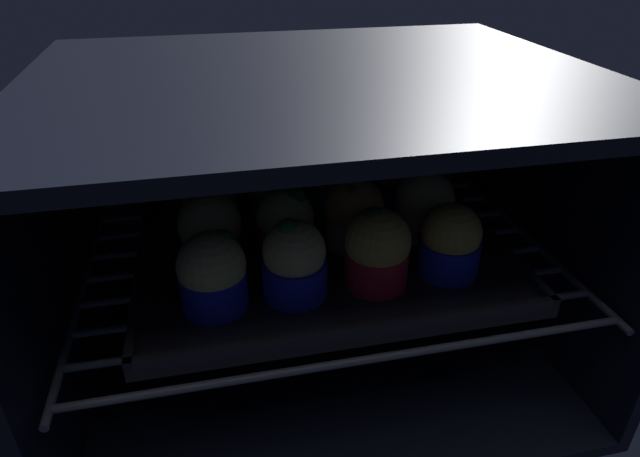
# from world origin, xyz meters

# --- Properties ---
(oven_cavity) EXTENTS (0.59, 0.47, 0.37)m
(oven_cavity) POSITION_xyz_m (0.00, 0.26, 0.17)
(oven_cavity) COLOR black
(oven_cavity) RESTS_ON ground
(oven_rack) EXTENTS (0.55, 0.42, 0.01)m
(oven_rack) POSITION_xyz_m (0.00, 0.22, 0.14)
(oven_rack) COLOR #444756
(oven_rack) RESTS_ON oven_cavity
(baking_tray) EXTENTS (0.42, 0.33, 0.02)m
(baking_tray) POSITION_xyz_m (0.00, 0.21, 0.15)
(baking_tray) COLOR black
(baking_tray) RESTS_ON oven_rack
(muffin_row0_col0) EXTENTS (0.07, 0.07, 0.08)m
(muffin_row0_col0) POSITION_xyz_m (-0.13, 0.12, 0.19)
(muffin_row0_col0) COLOR #1928B7
(muffin_row0_col0) RESTS_ON baking_tray
(muffin_row0_col1) EXTENTS (0.07, 0.07, 0.09)m
(muffin_row0_col1) POSITION_xyz_m (-0.05, 0.12, 0.19)
(muffin_row0_col1) COLOR #1928B7
(muffin_row0_col1) RESTS_ON baking_tray
(muffin_row0_col2) EXTENTS (0.07, 0.07, 0.09)m
(muffin_row0_col2) POSITION_xyz_m (0.04, 0.12, 0.19)
(muffin_row0_col2) COLOR red
(muffin_row0_col2) RESTS_ON baking_tray
(muffin_row0_col3) EXTENTS (0.07, 0.07, 0.08)m
(muffin_row0_col3) POSITION_xyz_m (0.13, 0.13, 0.19)
(muffin_row0_col3) COLOR #1928B7
(muffin_row0_col3) RESTS_ON baking_tray
(muffin_row1_col0) EXTENTS (0.07, 0.07, 0.08)m
(muffin_row1_col0) POSITION_xyz_m (-0.13, 0.21, 0.19)
(muffin_row1_col0) COLOR #0C8C84
(muffin_row1_col0) RESTS_ON baking_tray
(muffin_row1_col1) EXTENTS (0.07, 0.07, 0.08)m
(muffin_row1_col1) POSITION_xyz_m (-0.04, 0.21, 0.19)
(muffin_row1_col1) COLOR red
(muffin_row1_col1) RESTS_ON baking_tray
(muffin_row1_col2) EXTENTS (0.07, 0.07, 0.08)m
(muffin_row1_col2) POSITION_xyz_m (0.04, 0.21, 0.19)
(muffin_row1_col2) COLOR silver
(muffin_row1_col2) RESTS_ON baking_tray
(muffin_row1_col3) EXTENTS (0.07, 0.07, 0.08)m
(muffin_row1_col3) POSITION_xyz_m (0.13, 0.21, 0.19)
(muffin_row1_col3) COLOR silver
(muffin_row1_col3) RESTS_ON baking_tray
(muffin_row2_col0) EXTENTS (0.07, 0.07, 0.08)m
(muffin_row2_col0) POSITION_xyz_m (-0.12, 0.30, 0.19)
(muffin_row2_col0) COLOR silver
(muffin_row2_col0) RESTS_ON baking_tray
(muffin_row2_col1) EXTENTS (0.07, 0.07, 0.08)m
(muffin_row2_col1) POSITION_xyz_m (-0.04, 0.29, 0.19)
(muffin_row2_col1) COLOR #0C8C84
(muffin_row2_col1) RESTS_ON baking_tray
(muffin_row2_col2) EXTENTS (0.07, 0.07, 0.08)m
(muffin_row2_col2) POSITION_xyz_m (0.04, 0.30, 0.19)
(muffin_row2_col2) COLOR #0C8C84
(muffin_row2_col2) RESTS_ON baking_tray
(muffin_row2_col3) EXTENTS (0.07, 0.07, 0.08)m
(muffin_row2_col3) POSITION_xyz_m (0.12, 0.30, 0.19)
(muffin_row2_col3) COLOR #1928B7
(muffin_row2_col3) RESTS_ON baking_tray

